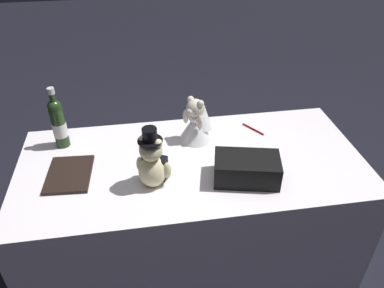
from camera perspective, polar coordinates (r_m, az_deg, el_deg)
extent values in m
plane|color=black|center=(2.32, 0.00, -16.72)|extent=(12.00, 12.00, 0.00)
cube|color=white|center=(2.05, 0.00, -10.53)|extent=(1.65, 0.77, 0.72)
ellipsoid|color=beige|center=(1.64, -5.99, -4.14)|extent=(0.12, 0.11, 0.15)
cube|color=black|center=(1.67, -5.53, -3.46)|extent=(0.11, 0.09, 0.11)
sphere|color=beige|center=(1.57, -6.24, -0.86)|extent=(0.10, 0.10, 0.10)
sphere|color=beige|center=(1.61, -5.62, -0.19)|extent=(0.04, 0.04, 0.04)
sphere|color=beige|center=(1.54, -5.15, 0.09)|extent=(0.04, 0.04, 0.04)
sphere|color=beige|center=(1.56, -7.50, 0.56)|extent=(0.04, 0.04, 0.04)
ellipsoid|color=beige|center=(1.63, -3.76, -3.99)|extent=(0.04, 0.04, 0.08)
ellipsoid|color=beige|center=(1.67, -7.79, -3.08)|extent=(0.04, 0.04, 0.08)
sphere|color=beige|center=(1.71, -4.02, -4.38)|extent=(0.05, 0.05, 0.05)
sphere|color=beige|center=(1.73, -6.05, -3.91)|extent=(0.05, 0.05, 0.05)
cylinder|color=black|center=(1.55, -6.35, 0.51)|extent=(0.10, 0.10, 0.01)
cylinder|color=black|center=(1.53, -6.42, 1.44)|extent=(0.06, 0.06, 0.05)
cone|color=white|center=(1.93, 0.51, 2.59)|extent=(0.17, 0.17, 0.15)
ellipsoid|color=white|center=(1.89, 0.52, 4.14)|extent=(0.08, 0.07, 0.06)
sphere|color=beige|center=(1.87, 0.53, 5.47)|extent=(0.09, 0.09, 0.09)
sphere|color=beige|center=(1.85, -0.26, 4.87)|extent=(0.04, 0.04, 0.04)
sphere|color=beige|center=(1.87, -0.22, 6.75)|extent=(0.03, 0.03, 0.03)
sphere|color=beige|center=(1.83, 1.30, 6.13)|extent=(0.03, 0.03, 0.03)
ellipsoid|color=beige|center=(1.91, -0.95, 4.22)|extent=(0.03, 0.03, 0.08)
ellipsoid|color=beige|center=(1.86, 1.18, 3.26)|extent=(0.03, 0.03, 0.08)
cone|color=white|center=(1.93, 1.48, 4.47)|extent=(0.19, 0.19, 0.15)
cylinder|color=#213A19|center=(1.97, -19.36, 2.38)|extent=(0.07, 0.07, 0.21)
sphere|color=#213A19|center=(1.92, -20.03, 5.33)|extent=(0.07, 0.07, 0.07)
cylinder|color=#213A19|center=(1.89, -20.34, 6.66)|extent=(0.03, 0.03, 0.08)
cylinder|color=silver|center=(1.88, -20.54, 7.52)|extent=(0.03, 0.03, 0.03)
cylinder|color=white|center=(1.98, -19.30, 2.12)|extent=(0.07, 0.07, 0.07)
cylinder|color=maroon|center=(2.06, 9.19, 2.25)|extent=(0.09, 0.13, 0.01)
cone|color=silver|center=(2.03, 10.75, 1.42)|extent=(0.01, 0.02, 0.01)
cube|color=black|center=(1.69, 8.26, -3.72)|extent=(0.32, 0.23, 0.11)
cube|color=#B7B7BF|center=(1.75, 6.96, -2.14)|extent=(0.04, 0.02, 0.03)
cube|color=black|center=(1.81, -18.03, -4.38)|extent=(0.21, 0.27, 0.02)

